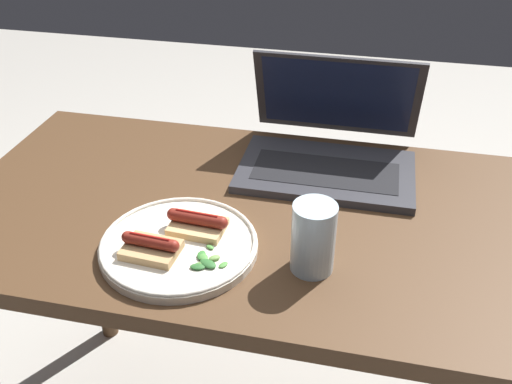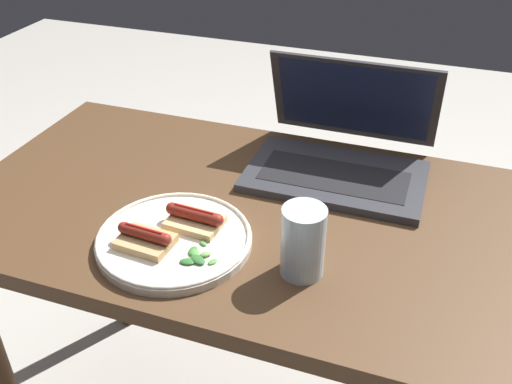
# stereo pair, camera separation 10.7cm
# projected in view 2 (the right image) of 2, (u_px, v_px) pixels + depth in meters

# --- Properties ---
(desk) EXTENTS (1.40, 0.65, 0.74)m
(desk) POSITION_uv_depth(u_px,v_px,m) (300.00, 250.00, 1.15)
(desk) COLOR #4C331E
(desk) RESTS_ON ground_plane
(laptop) EXTENTS (0.37, 0.31, 0.23)m
(laptop) POSITION_uv_depth(u_px,v_px,m) (341.00, 153.00, 1.23)
(laptop) COLOR #2D2D33
(laptop) RESTS_ON desk
(plate) EXTENTS (0.28, 0.28, 0.02)m
(plate) POSITION_uv_depth(u_px,v_px,m) (174.00, 239.00, 1.03)
(plate) COLOR silver
(plate) RESTS_ON desk
(sausage_toast_left) EXTENTS (0.11, 0.08, 0.04)m
(sausage_toast_left) POSITION_uv_depth(u_px,v_px,m) (145.00, 239.00, 1.00)
(sausage_toast_left) COLOR tan
(sausage_toast_left) RESTS_ON plate
(sausage_toast_middle) EXTENTS (0.12, 0.08, 0.04)m
(sausage_toast_middle) POSITION_uv_depth(u_px,v_px,m) (195.00, 219.00, 1.05)
(sausage_toast_middle) COLOR tan
(sausage_toast_middle) RESTS_ON plate
(salad_pile) EXTENTS (0.06, 0.07, 0.01)m
(salad_pile) POSITION_uv_depth(u_px,v_px,m) (196.00, 256.00, 0.98)
(salad_pile) COLOR #4C8E3D
(salad_pile) RESTS_ON plate
(drinking_glass) EXTENTS (0.07, 0.07, 0.13)m
(drinking_glass) POSITION_uv_depth(u_px,v_px,m) (303.00, 242.00, 0.94)
(drinking_glass) COLOR silver
(drinking_glass) RESTS_ON desk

